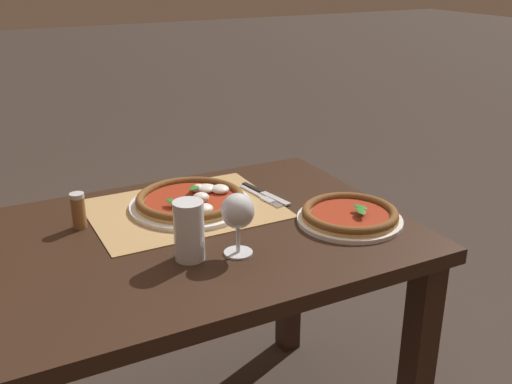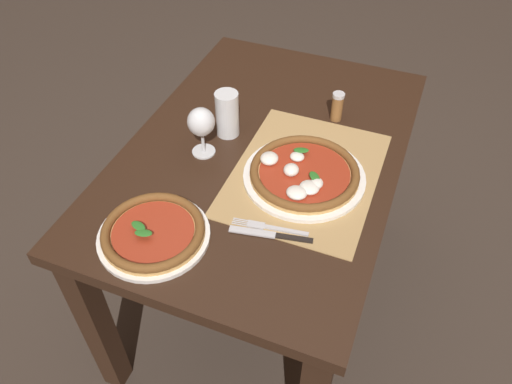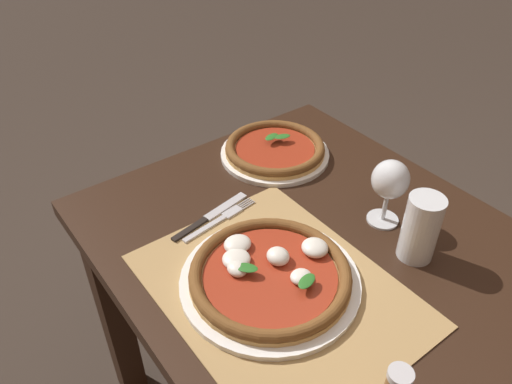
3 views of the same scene
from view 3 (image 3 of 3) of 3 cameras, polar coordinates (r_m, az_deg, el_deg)
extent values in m
cube|color=black|center=(1.02, 11.42, -10.07)|extent=(1.18, 0.80, 0.04)
cube|color=black|center=(1.48, -15.85, -13.22)|extent=(0.07, 0.07, 0.70)
cube|color=black|center=(1.72, 5.09, -2.93)|extent=(0.07, 0.07, 0.70)
cube|color=#A88451|center=(0.96, 2.47, -11.08)|extent=(0.52, 0.40, 0.00)
cylinder|color=white|center=(0.97, 1.60, -10.11)|extent=(0.35, 0.35, 0.01)
cylinder|color=tan|center=(0.96, 1.61, -9.67)|extent=(0.31, 0.31, 0.01)
torus|color=brown|center=(0.95, 1.62, -9.27)|extent=(0.31, 0.31, 0.02)
cylinder|color=maroon|center=(0.95, 1.62, -9.40)|extent=(0.26, 0.26, 0.00)
ellipsoid|color=silver|center=(0.97, 2.54, -7.34)|extent=(0.05, 0.04, 0.03)
ellipsoid|color=silver|center=(0.99, 6.74, -6.33)|extent=(0.05, 0.05, 0.03)
ellipsoid|color=silver|center=(0.94, 5.18, -9.63)|extent=(0.04, 0.04, 0.02)
ellipsoid|color=silver|center=(1.00, -2.13, -5.97)|extent=(0.05, 0.06, 0.02)
ellipsoid|color=silver|center=(0.95, -2.17, -8.74)|extent=(0.04, 0.04, 0.02)
ellipsoid|color=silver|center=(0.97, -2.26, -7.67)|extent=(0.06, 0.06, 0.02)
ellipsoid|color=#286B23|center=(0.94, -1.11, -8.64)|extent=(0.05, 0.05, 0.00)
ellipsoid|color=#286B23|center=(0.92, 5.82, -10.09)|extent=(0.04, 0.05, 0.00)
cylinder|color=white|center=(1.31, 2.16, 4.39)|extent=(0.28, 0.28, 0.01)
cylinder|color=tan|center=(1.31, 2.17, 4.79)|extent=(0.26, 0.26, 0.01)
torus|color=brown|center=(1.30, 2.18, 5.16)|extent=(0.26, 0.26, 0.02)
cylinder|color=maroon|center=(1.30, 2.18, 5.04)|extent=(0.21, 0.21, 0.00)
ellipsoid|color=#286B23|center=(1.32, 3.01, 6.36)|extent=(0.04, 0.05, 0.00)
ellipsoid|color=#286B23|center=(1.32, 1.79, 6.33)|extent=(0.03, 0.05, 0.00)
cylinder|color=silver|center=(1.14, 14.25, -3.05)|extent=(0.07, 0.07, 0.00)
cylinder|color=silver|center=(1.12, 14.51, -1.69)|extent=(0.01, 0.01, 0.06)
ellipsoid|color=silver|center=(1.08, 15.12, 1.41)|extent=(0.08, 0.08, 0.08)
ellipsoid|color=#C17019|center=(1.08, 15.04, 0.98)|extent=(0.07, 0.07, 0.05)
cylinder|color=silver|center=(1.03, 18.30, -3.94)|extent=(0.07, 0.07, 0.15)
cylinder|color=black|center=(1.04, 18.15, -4.54)|extent=(0.07, 0.07, 0.12)
cylinder|color=silver|center=(1.00, 18.87, -1.72)|extent=(0.07, 0.07, 0.02)
cube|color=#B7B7BC|center=(1.08, -5.87, -4.20)|extent=(0.03, 0.12, 0.00)
cube|color=#B7B7BC|center=(1.12, -2.74, -2.30)|extent=(0.03, 0.05, 0.00)
cylinder|color=#B7B7BC|center=(1.14, -0.86, -1.55)|extent=(0.01, 0.04, 0.00)
cylinder|color=#B7B7BC|center=(1.14, -1.06, -1.42)|extent=(0.01, 0.04, 0.00)
cylinder|color=#B7B7BC|center=(1.15, -1.27, -1.28)|extent=(0.01, 0.04, 0.00)
cylinder|color=#B7B7BC|center=(1.15, -1.48, -1.15)|extent=(0.01, 0.04, 0.00)
cube|color=black|center=(1.09, -7.55, -4.26)|extent=(0.03, 0.10, 0.01)
cube|color=#B7B7BC|center=(1.14, -3.49, -1.64)|extent=(0.04, 0.12, 0.00)
cylinder|color=#BCBCC1|center=(0.78, 16.20, -19.46)|extent=(0.04, 0.04, 0.01)
camera|label=1|loc=(1.89, 59.70, 19.26)|focal=42.00mm
camera|label=2|loc=(1.54, -41.30, 40.08)|focal=35.00mm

